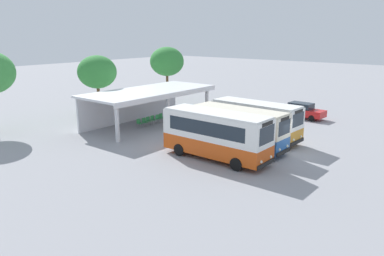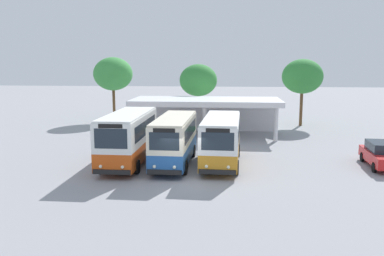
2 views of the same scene
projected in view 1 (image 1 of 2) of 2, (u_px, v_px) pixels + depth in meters
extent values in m
plane|color=#939399|center=(286.00, 155.00, 27.83)|extent=(180.00, 180.00, 0.00)
cylinder|color=black|center=(254.00, 156.00, 26.15)|extent=(0.23, 0.90, 0.90)
cylinder|color=black|center=(236.00, 164.00, 24.46)|extent=(0.23, 0.90, 0.90)
cylinder|color=black|center=(198.00, 143.00, 29.18)|extent=(0.23, 0.90, 0.90)
cylinder|color=black|center=(179.00, 150.00, 27.50)|extent=(0.23, 0.90, 0.90)
cube|color=#D14C14|center=(216.00, 146.00, 26.70)|extent=(2.40, 7.99, 1.14)
cube|color=white|center=(216.00, 126.00, 26.34)|extent=(2.40, 7.99, 1.78)
cube|color=white|center=(216.00, 113.00, 26.10)|extent=(2.33, 7.75, 0.12)
cube|color=black|center=(266.00, 164.00, 24.34)|extent=(2.23, 0.12, 0.28)
cube|color=#1E2833|center=(267.00, 135.00, 23.89)|extent=(1.92, 0.06, 1.16)
cube|color=black|center=(267.00, 124.00, 23.71)|extent=(1.41, 0.06, 0.24)
cube|color=#1E2833|center=(224.00, 122.00, 27.26)|extent=(0.09, 6.38, 0.98)
cube|color=#1E2833|center=(205.00, 128.00, 25.51)|extent=(0.09, 6.38, 0.98)
sphere|color=#EAEACC|center=(271.00, 157.00, 24.75)|extent=(0.20, 0.20, 0.20)
sphere|color=#EAEACC|center=(261.00, 162.00, 23.78)|extent=(0.20, 0.20, 0.20)
cylinder|color=black|center=(272.00, 146.00, 28.45)|extent=(0.24, 0.91, 0.90)
cylinder|color=black|center=(258.00, 152.00, 26.96)|extent=(0.24, 0.91, 0.90)
cylinder|color=black|center=(221.00, 135.00, 31.40)|extent=(0.24, 0.91, 0.90)
cylinder|color=black|center=(206.00, 140.00, 29.91)|extent=(0.24, 0.91, 0.90)
cube|color=#23569E|center=(238.00, 137.00, 29.06)|extent=(2.30, 7.65, 1.08)
cube|color=beige|center=(239.00, 120.00, 28.73)|extent=(2.30, 7.65, 1.61)
cube|color=beige|center=(239.00, 109.00, 28.52)|extent=(2.23, 7.42, 0.12)
cube|color=black|center=(283.00, 152.00, 26.76)|extent=(2.02, 0.15, 0.28)
cube|color=#1E2833|center=(284.00, 128.00, 26.35)|extent=(1.74, 0.09, 1.05)
cube|color=black|center=(285.00, 119.00, 26.19)|extent=(1.27, 0.08, 0.24)
cube|color=#1E2833|center=(245.00, 117.00, 29.56)|extent=(0.19, 6.08, 0.89)
cube|color=#1E2833|center=(230.00, 122.00, 28.01)|extent=(0.19, 6.08, 0.89)
sphere|color=#EAEACC|center=(287.00, 146.00, 27.12)|extent=(0.20, 0.20, 0.20)
sphere|color=#EAEACC|center=(280.00, 150.00, 26.26)|extent=(0.20, 0.20, 0.20)
cylinder|color=black|center=(286.00, 137.00, 30.98)|extent=(0.26, 0.91, 0.90)
cylinder|color=black|center=(273.00, 142.00, 29.39)|extent=(0.26, 0.91, 0.90)
cylinder|color=black|center=(239.00, 127.00, 34.00)|extent=(0.26, 0.91, 0.90)
cylinder|color=black|center=(224.00, 132.00, 32.41)|extent=(0.26, 0.91, 0.90)
cube|color=orange|center=(255.00, 129.00, 31.58)|extent=(2.59, 7.71, 1.07)
cube|color=white|center=(256.00, 113.00, 31.25)|extent=(2.59, 7.71, 1.61)
cube|color=white|center=(256.00, 103.00, 31.04)|extent=(2.51, 7.48, 0.12)
cube|color=black|center=(297.00, 142.00, 29.22)|extent=(2.17, 0.19, 0.28)
cube|color=#1E2833|center=(298.00, 120.00, 28.81)|extent=(1.87, 0.13, 1.05)
cube|color=black|center=(299.00, 111.00, 28.66)|extent=(1.37, 0.11, 0.24)
cube|color=#1E2833|center=(262.00, 111.00, 32.13)|extent=(0.29, 6.09, 0.89)
cube|color=#1E2833|center=(247.00, 115.00, 30.48)|extent=(0.29, 6.09, 0.89)
sphere|color=#EAEACC|center=(301.00, 136.00, 29.61)|extent=(0.20, 0.20, 0.20)
sphere|color=#EAEACC|center=(293.00, 140.00, 28.70)|extent=(0.20, 0.20, 0.20)
cylinder|color=black|center=(319.00, 116.00, 39.37)|extent=(0.22, 0.65, 0.64)
cylinder|color=black|center=(312.00, 118.00, 38.17)|extent=(0.22, 0.65, 0.64)
cylinder|color=black|center=(294.00, 112.00, 41.20)|extent=(0.22, 0.65, 0.64)
cylinder|color=black|center=(287.00, 114.00, 40.00)|extent=(0.22, 0.65, 0.64)
cube|color=red|center=(303.00, 112.00, 39.60)|extent=(2.02, 4.63, 0.70)
cube|color=#1E2833|center=(301.00, 106.00, 39.59)|extent=(1.63, 2.44, 0.60)
cylinder|color=silver|center=(117.00, 123.00, 30.70)|extent=(0.36, 0.36, 3.20)
cylinder|color=silver|center=(168.00, 111.00, 35.34)|extent=(0.36, 0.36, 3.20)
cylinder|color=silver|center=(207.00, 102.00, 39.97)|extent=(0.36, 0.36, 3.20)
cube|color=silver|center=(132.00, 105.00, 38.33)|extent=(13.09, 0.20, 3.20)
cube|color=silver|center=(150.00, 91.00, 36.35)|extent=(13.59, 5.82, 0.20)
cube|color=silver|center=(172.00, 96.00, 34.67)|extent=(13.59, 0.10, 0.28)
cylinder|color=slate|center=(143.00, 126.00, 35.59)|extent=(0.03, 0.03, 0.44)
cylinder|color=slate|center=(140.00, 126.00, 35.33)|extent=(0.03, 0.03, 0.44)
cylinder|color=slate|center=(140.00, 125.00, 35.82)|extent=(0.03, 0.03, 0.44)
cylinder|color=slate|center=(137.00, 126.00, 35.56)|extent=(0.03, 0.03, 0.44)
cube|color=#2D8C47|center=(140.00, 123.00, 35.52)|extent=(0.46, 0.46, 0.04)
cube|color=#2D8C47|center=(138.00, 121.00, 35.60)|extent=(0.44, 0.06, 0.40)
cylinder|color=slate|center=(148.00, 125.00, 36.02)|extent=(0.03, 0.03, 0.44)
cylinder|color=slate|center=(145.00, 125.00, 35.76)|extent=(0.03, 0.03, 0.44)
cylinder|color=slate|center=(145.00, 124.00, 36.24)|extent=(0.03, 0.03, 0.44)
cylinder|color=slate|center=(143.00, 125.00, 35.99)|extent=(0.03, 0.03, 0.44)
cube|color=#2D8C47|center=(145.00, 122.00, 35.94)|extent=(0.46, 0.46, 0.04)
cube|color=#2D8C47|center=(144.00, 120.00, 36.02)|extent=(0.44, 0.06, 0.40)
cylinder|color=slate|center=(152.00, 123.00, 36.53)|extent=(0.03, 0.03, 0.44)
cylinder|color=slate|center=(149.00, 124.00, 36.28)|extent=(0.03, 0.03, 0.44)
cylinder|color=slate|center=(149.00, 123.00, 36.76)|extent=(0.03, 0.03, 0.44)
cylinder|color=slate|center=(147.00, 123.00, 36.50)|extent=(0.03, 0.03, 0.44)
cube|color=#2D8C47|center=(149.00, 121.00, 36.46)|extent=(0.46, 0.46, 0.04)
cube|color=#2D8C47|center=(148.00, 119.00, 36.54)|extent=(0.44, 0.06, 0.40)
cylinder|color=slate|center=(156.00, 122.00, 37.01)|extent=(0.03, 0.03, 0.44)
cylinder|color=slate|center=(153.00, 123.00, 36.76)|extent=(0.03, 0.03, 0.44)
cylinder|color=slate|center=(154.00, 122.00, 37.24)|extent=(0.03, 0.03, 0.44)
cylinder|color=slate|center=(151.00, 122.00, 36.98)|extent=(0.03, 0.03, 0.44)
cube|color=#2D8C47|center=(154.00, 120.00, 36.94)|extent=(0.46, 0.46, 0.04)
cube|color=#2D8C47|center=(152.00, 118.00, 37.02)|extent=(0.44, 0.06, 0.40)
cylinder|color=slate|center=(161.00, 121.00, 37.43)|extent=(0.03, 0.03, 0.44)
cylinder|color=slate|center=(159.00, 122.00, 37.18)|extent=(0.03, 0.03, 0.44)
cylinder|color=slate|center=(159.00, 121.00, 37.66)|extent=(0.03, 0.03, 0.44)
cylinder|color=slate|center=(156.00, 121.00, 37.40)|extent=(0.03, 0.03, 0.44)
cube|color=#2D8C47|center=(159.00, 119.00, 37.36)|extent=(0.46, 0.46, 0.04)
cube|color=#2D8C47|center=(157.00, 117.00, 37.44)|extent=(0.44, 0.06, 0.40)
cylinder|color=slate|center=(165.00, 120.00, 37.96)|extent=(0.03, 0.03, 0.44)
cylinder|color=slate|center=(162.00, 121.00, 37.70)|extent=(0.03, 0.03, 0.44)
cylinder|color=slate|center=(162.00, 119.00, 38.19)|extent=(0.03, 0.03, 0.44)
cylinder|color=slate|center=(160.00, 120.00, 37.93)|extent=(0.03, 0.03, 0.44)
cube|color=#2D8C47|center=(162.00, 118.00, 37.89)|extent=(0.46, 0.46, 0.04)
cube|color=#2D8C47|center=(161.00, 115.00, 37.97)|extent=(0.44, 0.06, 0.40)
cylinder|color=brown|center=(99.00, 102.00, 39.78)|extent=(0.32, 0.32, 3.31)
ellipsoid|color=#338438|center=(97.00, 72.00, 39.00)|extent=(4.03, 4.03, 3.42)
cylinder|color=brown|center=(167.00, 88.00, 48.19)|extent=(0.32, 0.32, 3.66)
ellipsoid|color=#338438|center=(167.00, 61.00, 47.35)|extent=(4.27, 4.27, 3.63)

